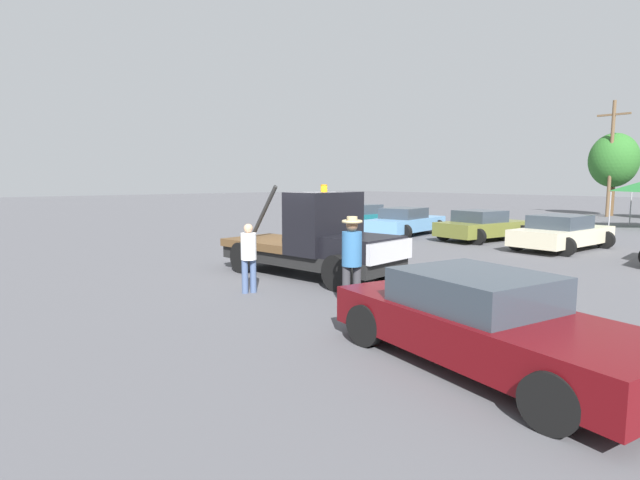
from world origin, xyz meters
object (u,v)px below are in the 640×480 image
Objects in this scene: person_near_truck at (352,255)px; parked_car_teal at (362,217)px; parked_car_skyblue at (405,222)px; tow_truck at (317,242)px; tree_center at (614,160)px; utility_pole at (611,156)px; parked_car_cream at (562,233)px; parked_car_olive at (482,226)px; person_at_hood at (249,253)px; foreground_car at (484,322)px.

parked_car_teal is at bearing 163.10° from person_near_truck.
tow_truck is at bearing -162.96° from parked_car_skyblue.
tree_center is 1.31m from utility_pole.
parked_car_cream is at bearing -75.80° from tree_center.
parked_car_olive is at bearing 139.69° from person_near_truck.
person_at_hood is 0.20× the size of utility_pole.
foreground_car is 0.83× the size of tree_center.
tow_truck is 0.68× the size of utility_pole.
tow_truck reaches higher than person_near_truck.
utility_pole is at bearing 17.34° from parked_car_cream.
tow_truck is 0.92× the size of tree_center.
parked_car_skyblue is (-5.11, 10.15, -0.33)m from tow_truck.
parked_car_teal is at bearing -104.43° from tree_center.
parked_car_teal is (-9.16, 13.42, -0.30)m from person_at_hood.
parked_car_skyblue is at bearing -47.83° from person_at_hood.
parked_car_olive is at bearing -63.29° from person_at_hood.
parked_car_teal is (-11.80, 12.63, -0.48)m from person_near_truck.
tree_center is at bearing 17.07° from parked_car_cream.
person_near_truck reaches higher than parked_car_skyblue.
parked_car_olive is at bearing 86.82° from parked_car_cream.
parked_car_teal is at bearing -36.96° from person_at_hood.
foreground_car is (6.53, -2.54, -0.33)m from tow_truck.
foreground_car is 13.90m from parked_car_cream.
utility_pole is at bearing 89.50° from tow_truck.
foreground_car is 36.19m from tree_center.
tow_truck is 1.15× the size of parked_car_teal.
person_near_truck reaches higher than foreground_car.
person_at_hood reaches higher than parked_car_teal.
person_at_hood reaches higher than foreground_car.
person_at_hood reaches higher than parked_car_olive.
tow_truck is 2.94× the size of person_near_truck.
person_at_hood is 0.33× the size of parked_car_teal.
person_near_truck is at bearing -79.35° from tree_center.
person_near_truck is (3.00, -1.68, 0.16)m from tow_truck.
person_at_hood is at bearing -87.81° from tow_truck.
person_at_hood is at bearing -83.99° from utility_pole.
tow_truck is at bearing 171.79° from parked_car_cream.
utility_pole is at bearing -80.26° from tree_center.
parked_car_olive is (3.58, 0.86, -0.00)m from parked_car_skyblue.
parked_car_teal is 3.78m from parked_car_skyblue.
parked_car_teal is at bearing 91.13° from parked_car_cream.
foreground_car is 3.09× the size of person_at_hood.
parked_car_cream is at bearing -88.37° from parked_car_olive.
parked_car_olive is 3.63m from parked_car_cream.
person_at_hood is 0.32× the size of parked_car_skyblue.
utility_pole is at bearing 130.75° from person_near_truck.
person_at_hood is (-6.16, 0.08, 0.30)m from foreground_car.
person_near_truck is at bearing -144.74° from person_at_hood.
utility_pole is (-3.51, 33.31, 3.46)m from person_at_hood.
foreground_car is at bearing -147.15° from parked_car_skyblue.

